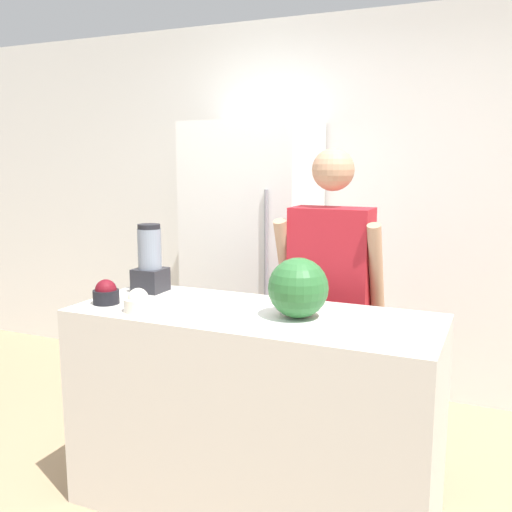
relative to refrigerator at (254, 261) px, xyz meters
The scene contains 9 objects.
wall_back 0.77m from the refrigerator, 34.48° to the left, with size 8.00×0.06×2.60m.
counter_island 1.46m from the refrigerator, 66.21° to the right, with size 1.65×0.65×0.95m.
refrigerator is the anchor object (origin of this frame).
person 1.00m from the refrigerator, 42.14° to the right, with size 0.56×0.27×1.68m.
cutting_board 1.52m from the refrigerator, 58.90° to the right, with size 0.42×0.26×0.01m.
watermelon 1.54m from the refrigerator, 59.10° to the right, with size 0.26×0.26×0.26m.
bowl_cherries 1.42m from the refrigerator, 95.66° to the right, with size 0.12×0.12×0.12m.
bowl_cream 1.47m from the refrigerator, 86.82° to the right, with size 0.13×0.13×0.11m.
blender 1.12m from the refrigerator, 94.86° to the right, with size 0.15×0.15×0.35m.
Camera 1 is at (1.00, -1.93, 1.62)m, focal length 40.00 mm.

